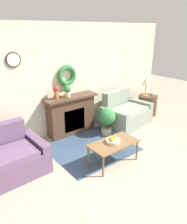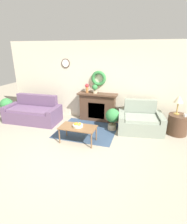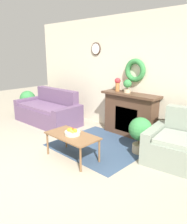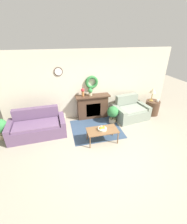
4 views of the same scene
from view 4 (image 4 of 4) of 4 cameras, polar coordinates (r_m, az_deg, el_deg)
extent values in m
plane|color=#9E937F|center=(4.50, 6.71, -17.22)|extent=(16.00, 16.00, 0.00)
cube|color=#334760|center=(5.65, 1.02, -6.38)|extent=(1.80, 1.63, 0.01)
cube|color=beige|center=(6.05, -1.44, 10.22)|extent=(6.80, 0.06, 2.70)
cylinder|color=#382319|center=(5.72, -13.25, 14.75)|extent=(0.31, 0.02, 0.31)
cylinder|color=white|center=(5.71, -13.25, 14.72)|extent=(0.26, 0.01, 0.26)
torus|color=#337A3D|center=(5.94, -0.66, 11.26)|extent=(0.51, 0.11, 0.51)
cube|color=#4C3323|center=(6.21, -0.38, 1.96)|extent=(1.23, 0.34, 0.94)
cube|color=black|center=(6.10, -0.02, 0.75)|extent=(0.59, 0.02, 0.57)
cube|color=orange|center=(6.13, 0.00, 0.13)|extent=(0.47, 0.01, 0.31)
cube|color=#4C3323|center=(5.98, -0.31, 6.11)|extent=(1.37, 0.41, 0.05)
cube|color=#604766|center=(5.48, -20.45, -6.88)|extent=(1.56, 0.76, 0.43)
cube|color=#604766|center=(5.75, -20.66, -2.48)|extent=(1.54, 0.26, 0.90)
cube|color=#604766|center=(5.69, -29.08, -6.67)|extent=(0.20, 0.91, 0.57)
cube|color=#604766|center=(5.49, -11.69, -4.59)|extent=(0.20, 0.91, 0.57)
cube|color=#6A4E70|center=(5.35, -20.89, -4.61)|extent=(1.50, 0.71, 0.08)
cube|color=gray|center=(6.35, 14.43, -0.97)|extent=(1.09, 0.88, 0.43)
cube|color=gray|center=(6.58, 12.31, 2.73)|extent=(1.01, 0.35, 0.92)
cube|color=gray|center=(6.09, 9.51, -0.99)|extent=(0.31, 0.96, 0.57)
cube|color=gray|center=(6.73, 18.01, 0.88)|extent=(0.31, 0.96, 0.57)
cube|color=gray|center=(6.24, 14.70, 1.08)|extent=(1.05, 0.81, 0.08)
cube|color=brown|center=(4.81, 3.40, -6.95)|extent=(0.99, 0.53, 0.03)
cylinder|color=brown|center=(4.67, -1.31, -11.52)|extent=(0.04, 0.04, 0.43)
cylinder|color=brown|center=(4.91, 9.27, -9.74)|extent=(0.04, 0.04, 0.43)
cylinder|color=brown|center=(5.02, -2.46, -8.39)|extent=(0.04, 0.04, 0.43)
cylinder|color=brown|center=(5.24, 7.41, -6.90)|extent=(0.04, 0.04, 0.43)
cylinder|color=beige|center=(4.79, 3.35, -6.46)|extent=(0.28, 0.28, 0.06)
sphere|color=#B2231E|center=(4.77, 2.80, -5.89)|extent=(0.08, 0.08, 0.08)
sphere|color=orange|center=(4.73, 2.70, -6.21)|extent=(0.08, 0.08, 0.08)
sphere|color=orange|center=(4.75, 2.95, -6.04)|extent=(0.08, 0.08, 0.08)
sphere|color=orange|center=(4.79, 3.87, -5.73)|extent=(0.08, 0.08, 0.08)
ellipsoid|color=yellow|center=(4.74, 3.66, -6.14)|extent=(0.17, 0.08, 0.04)
cylinder|color=#4C3323|center=(7.02, 21.42, 1.61)|extent=(0.58, 0.58, 0.61)
cylinder|color=#B28E42|center=(6.90, 21.11, 4.12)|extent=(0.16, 0.16, 0.02)
cylinder|color=#B28E42|center=(6.84, 21.36, 5.49)|extent=(0.03, 0.03, 0.34)
cone|color=beige|center=(6.75, 21.76, 7.65)|extent=(0.26, 0.26, 0.21)
cylinder|color=silver|center=(6.89, 23.28, 3.94)|extent=(0.08, 0.08, 0.08)
cylinder|color=#AD6B38|center=(5.89, -4.07, 6.97)|extent=(0.10, 0.10, 0.19)
sphere|color=#B72D33|center=(5.84, -4.12, 8.32)|extent=(0.14, 0.14, 0.14)
cylinder|color=tan|center=(5.95, -1.24, 6.64)|extent=(0.15, 0.15, 0.08)
cylinder|color=#4C3823|center=(5.92, -1.24, 7.21)|extent=(0.02, 0.02, 0.05)
sphere|color=#337A3D|center=(5.89, -1.26, 8.17)|extent=(0.19, 0.19, 0.19)
cylinder|color=tan|center=(5.99, -31.21, -7.86)|extent=(0.23, 0.23, 0.17)
cylinder|color=#4C3823|center=(5.91, -31.56, -6.67)|extent=(0.04, 0.04, 0.13)
cylinder|color=tan|center=(6.05, 7.18, -3.20)|extent=(0.27, 0.27, 0.17)
cylinder|color=#4C3823|center=(5.97, 7.26, -2.01)|extent=(0.04, 0.04, 0.12)
sphere|color=#337A3D|center=(5.86, 7.40, 0.11)|extent=(0.44, 0.44, 0.44)
camera|label=1|loc=(1.85, -61.88, -7.69)|focal=35.00mm
camera|label=2|loc=(2.98, 75.16, -7.98)|focal=28.00mm
camera|label=3|loc=(4.45, 53.31, -0.64)|focal=35.00mm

